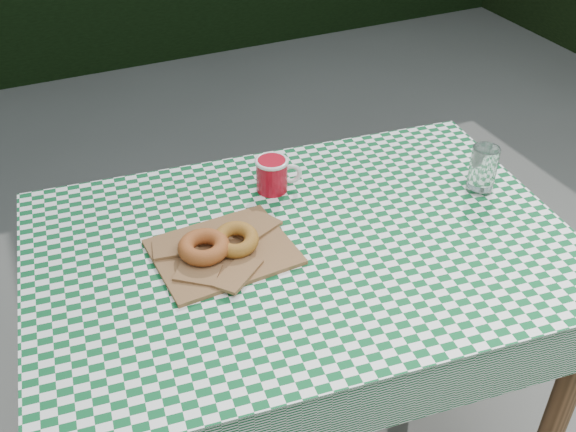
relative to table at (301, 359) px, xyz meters
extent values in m
cube|color=#54331C|center=(0.00, 0.00, 0.00)|extent=(1.27, 0.92, 0.75)
cube|color=#0C5026|center=(0.00, 0.00, 0.38)|extent=(1.30, 0.94, 0.01)
cube|color=brown|center=(-0.17, 0.04, 0.39)|extent=(0.31, 0.25, 0.02)
torus|color=#97481F|center=(-0.22, 0.04, 0.41)|extent=(0.14, 0.14, 0.04)
torus|color=#985C1F|center=(-0.14, 0.04, 0.41)|extent=(0.13, 0.13, 0.03)
cylinder|color=white|center=(0.49, 0.01, 0.44)|extent=(0.09, 0.09, 0.12)
camera|label=1|loc=(-0.52, -1.05, 1.32)|focal=41.84mm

